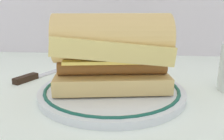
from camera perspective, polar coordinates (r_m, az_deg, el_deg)
ground_plane at (r=0.44m, az=-3.75°, el=-5.60°), size 1.50×1.50×0.00m
plate at (r=0.44m, az=-0.00°, el=-4.67°), size 0.26×0.26×0.01m
sausage_sandwich at (r=0.42m, az=-0.00°, el=4.53°), size 0.21×0.12×0.13m
salt_shaker at (r=0.61m, az=7.49°, el=4.16°), size 0.03×0.03×0.08m
butter_knife at (r=0.56m, az=-16.37°, el=-1.04°), size 0.08×0.15×0.01m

